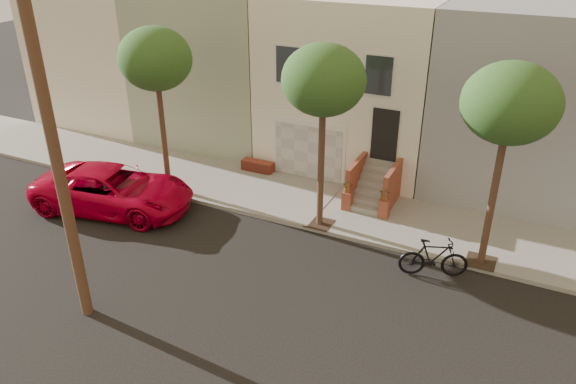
% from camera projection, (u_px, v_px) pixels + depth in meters
% --- Properties ---
extents(ground, '(90.00, 90.00, 0.00)m').
position_uv_depth(ground, '(239.00, 278.00, 16.68)').
color(ground, black).
rests_on(ground, ground).
extents(sidewalk, '(40.00, 3.70, 0.15)m').
position_uv_depth(sidewalk, '(310.00, 202.00, 20.95)').
color(sidewalk, gray).
rests_on(sidewalk, ground).
extents(house_row, '(33.10, 11.70, 7.00)m').
position_uv_depth(house_row, '(365.00, 74.00, 24.04)').
color(house_row, beige).
rests_on(house_row, sidewalk).
extents(tree_left, '(2.70, 2.57, 6.30)m').
position_uv_depth(tree_left, '(155.00, 60.00, 19.59)').
color(tree_left, '#2D2116').
rests_on(tree_left, sidewalk).
extents(tree_mid, '(2.70, 2.57, 6.30)m').
position_uv_depth(tree_mid, '(324.00, 81.00, 17.07)').
color(tree_mid, '#2D2116').
rests_on(tree_mid, sidewalk).
extents(tree_right, '(2.70, 2.57, 6.30)m').
position_uv_depth(tree_right, '(510.00, 105.00, 14.93)').
color(tree_right, '#2D2116').
rests_on(tree_right, sidewalk).
extents(utility_pole, '(23.60, 1.22, 10.00)m').
position_uv_depth(utility_pole, '(562.00, 246.00, 8.67)').
color(utility_pole, '#4B3422').
rests_on(utility_pole, ground).
extents(pickup_truck, '(6.32, 3.79, 1.64)m').
position_uv_depth(pickup_truck, '(113.00, 189.00, 20.27)').
color(pickup_truck, '#B90024').
rests_on(pickup_truck, ground).
extents(motorcycle, '(2.16, 1.29, 1.25)m').
position_uv_depth(motorcycle, '(434.00, 258.00, 16.56)').
color(motorcycle, black).
rests_on(motorcycle, ground).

